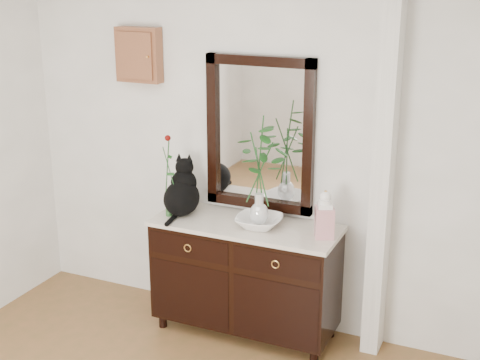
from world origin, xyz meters
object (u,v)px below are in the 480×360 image
at_px(cat, 181,187).
at_px(lotus_bowl, 259,222).
at_px(ginger_jar, 325,214).
at_px(sideboard, 246,273).

xyz_separation_m(cat, lotus_bowl, (0.61, -0.01, -0.17)).
relative_size(lotus_bowl, ginger_jar, 0.97).
xyz_separation_m(sideboard, lotus_bowl, (0.11, -0.02, 0.42)).
bearing_deg(ginger_jar, lotus_bowl, -178.37).
height_order(lotus_bowl, ginger_jar, ginger_jar).
distance_m(lotus_bowl, ginger_jar, 0.48).
relative_size(sideboard, cat, 3.23).
relative_size(sideboard, lotus_bowl, 4.17).
bearing_deg(lotus_bowl, cat, 179.01).
height_order(sideboard, cat, cat).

